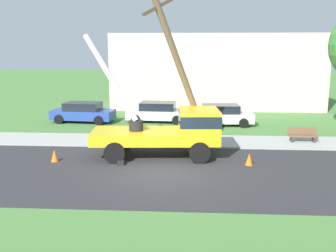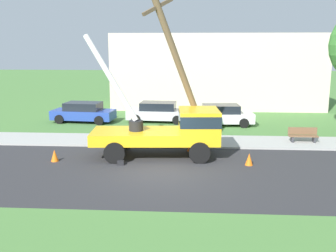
# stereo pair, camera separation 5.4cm
# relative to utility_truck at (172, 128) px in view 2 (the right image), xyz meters

# --- Properties ---
(ground_plane) EXTENTS (120.00, 120.00, 0.00)m
(ground_plane) POSITION_rel_utility_truck_xyz_m (-0.31, 9.39, -1.41)
(ground_plane) COLOR #477538
(road_asphalt) EXTENTS (80.00, 8.27, 0.01)m
(road_asphalt) POSITION_rel_utility_truck_xyz_m (-0.31, -2.61, -1.40)
(road_asphalt) COLOR #2B2B2D
(road_asphalt) RESTS_ON ground
(sidewalk_strip) EXTENTS (80.00, 2.85, 0.10)m
(sidewalk_strip) POSITION_rel_utility_truck_xyz_m (-0.31, 2.95, -1.36)
(sidewalk_strip) COLOR #9E9E99
(sidewalk_strip) RESTS_ON ground
(utility_truck) EXTENTS (6.92, 3.21, 5.98)m
(utility_truck) POSITION_rel_utility_truck_xyz_m (0.00, 0.00, 0.00)
(utility_truck) COLOR gold
(utility_truck) RESTS_ON ground
(leaning_utility_pole) EXTENTS (3.46, 3.08, 8.26)m
(leaning_utility_pole) POSITION_rel_utility_truck_xyz_m (0.37, 0.74, 2.80)
(leaning_utility_pole) COLOR brown
(leaning_utility_pole) RESTS_ON ground
(traffic_cone_ahead) EXTENTS (0.36, 0.36, 0.56)m
(traffic_cone_ahead) POSITION_rel_utility_truck_xyz_m (3.60, -1.31, -1.13)
(traffic_cone_ahead) COLOR orange
(traffic_cone_ahead) RESTS_ON ground
(traffic_cone_behind) EXTENTS (0.36, 0.36, 0.56)m
(traffic_cone_behind) POSITION_rel_utility_truck_xyz_m (-5.53, -1.28, -1.13)
(traffic_cone_behind) COLOR orange
(traffic_cone_behind) RESTS_ON ground
(traffic_cone_curbside) EXTENTS (0.36, 0.36, 0.56)m
(traffic_cone_curbside) POSITION_rel_utility_truck_xyz_m (0.90, 0.98, -1.13)
(traffic_cone_curbside) COLOR orange
(traffic_cone_curbside) RESTS_ON ground
(parked_sedan_blue) EXTENTS (4.55, 2.28, 1.42)m
(parked_sedan_blue) POSITION_rel_utility_truck_xyz_m (-6.85, 8.51, -0.70)
(parked_sedan_blue) COLOR #263F99
(parked_sedan_blue) RESTS_ON ground
(parked_sedan_silver) EXTENTS (4.51, 2.20, 1.42)m
(parked_sedan_silver) POSITION_rel_utility_truck_xyz_m (-1.50, 8.95, -0.70)
(parked_sedan_silver) COLOR #B7B7BF
(parked_sedan_silver) RESTS_ON ground
(parked_sedan_white) EXTENTS (4.51, 2.21, 1.42)m
(parked_sedan_white) POSITION_rel_utility_truck_xyz_m (2.91, 7.98, -0.70)
(parked_sedan_white) COLOR silver
(parked_sedan_white) RESTS_ON ground
(park_bench) EXTENTS (1.60, 0.45, 0.90)m
(park_bench) POSITION_rel_utility_truck_xyz_m (7.17, 3.02, -0.95)
(park_bench) COLOR brown
(park_bench) RESTS_ON ground
(lowrise_building_backdrop) EXTENTS (18.00, 6.00, 6.40)m
(lowrise_building_backdrop) POSITION_rel_utility_truck_xyz_m (3.02, 16.57, 1.79)
(lowrise_building_backdrop) COLOR beige
(lowrise_building_backdrop) RESTS_ON ground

